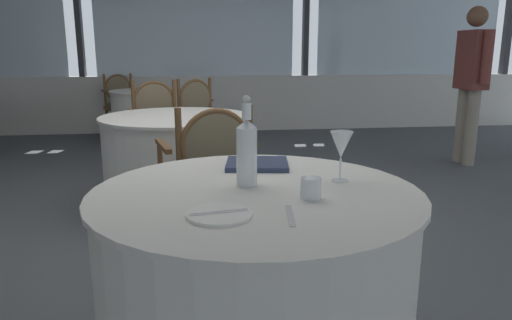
# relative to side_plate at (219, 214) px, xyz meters

# --- Properties ---
(ground_plane) EXTENTS (14.65, 14.65, 0.00)m
(ground_plane) POSITION_rel_side_plate_xyz_m (-0.04, 1.75, -0.74)
(ground_plane) COLOR #4C5156
(window_wall_far) EXTENTS (10.66, 0.14, 2.82)m
(window_wall_far) POSITION_rel_side_plate_xyz_m (-0.04, 5.98, 0.39)
(window_wall_far) COLOR silver
(window_wall_far) RESTS_ON ground_plane
(foreground_table) EXTENTS (1.17, 1.17, 0.73)m
(foreground_table) POSITION_rel_side_plate_xyz_m (0.14, 0.25, -0.37)
(foreground_table) COLOR silver
(foreground_table) RESTS_ON ground_plane
(side_plate) EXTENTS (0.20, 0.20, 0.01)m
(side_plate) POSITION_rel_side_plate_xyz_m (0.00, 0.00, 0.00)
(side_plate) COLOR white
(side_plate) RESTS_ON foreground_table
(butter_knife) EXTENTS (0.18, 0.05, 0.00)m
(butter_knife) POSITION_rel_side_plate_xyz_m (0.00, 0.00, 0.01)
(butter_knife) COLOR silver
(butter_knife) RESTS_ON foreground_table
(dinner_fork) EXTENTS (0.04, 0.18, 0.00)m
(dinner_fork) POSITION_rel_side_plate_xyz_m (0.21, -0.03, -0.00)
(dinner_fork) COLOR silver
(dinner_fork) RESTS_ON foreground_table
(water_bottle) EXTENTS (0.08, 0.08, 0.33)m
(water_bottle) POSITION_rel_side_plate_xyz_m (0.12, 0.32, 0.13)
(water_bottle) COLOR white
(water_bottle) RESTS_ON foreground_table
(wine_glass) EXTENTS (0.09, 0.09, 0.19)m
(wine_glass) POSITION_rel_side_plate_xyz_m (0.47, 0.33, 0.13)
(wine_glass) COLOR white
(wine_glass) RESTS_ON foreground_table
(water_tumbler) EXTENTS (0.07, 0.07, 0.07)m
(water_tumbler) POSITION_rel_side_plate_xyz_m (0.31, 0.14, 0.03)
(water_tumbler) COLOR white
(water_tumbler) RESTS_ON foreground_table
(menu_book) EXTENTS (0.29, 0.27, 0.02)m
(menu_book) POSITION_rel_side_plate_xyz_m (0.19, 0.60, 0.01)
(menu_book) COLOR #2D3856
(menu_book) RESTS_ON foreground_table
(background_table_0) EXTENTS (1.16, 1.16, 0.73)m
(background_table_0) POSITION_rel_side_plate_xyz_m (-0.22, 2.29, -0.37)
(background_table_0) COLOR silver
(background_table_0) RESTS_ON ground_plane
(dining_chair_0_0) EXTENTS (0.61, 0.55, 0.94)m
(dining_chair_0_0) POSITION_rel_side_plate_xyz_m (-0.45, 3.27, -0.19)
(dining_chair_0_0) COLOR brown
(dining_chair_0_0) RESTS_ON ground_plane
(dining_chair_0_1) EXTENTS (0.61, 0.55, 0.92)m
(dining_chair_0_1) POSITION_rel_side_plate_xyz_m (0.01, 1.31, -0.19)
(dining_chair_0_1) COLOR brown
(dining_chair_0_1) RESTS_ON ground_plane
(background_table_1) EXTENTS (1.04, 1.04, 0.73)m
(background_table_1) POSITION_rel_side_plate_xyz_m (-0.63, 4.80, -0.37)
(background_table_1) COLOR silver
(background_table_1) RESTS_ON ground_plane
(dining_chair_1_0) EXTENTS (0.65, 0.63, 0.90)m
(dining_chair_1_0) POSITION_rel_side_plate_xyz_m (-1.12, 5.60, -0.20)
(dining_chair_1_0) COLOR brown
(dining_chair_1_0) RESTS_ON ground_plane
(dining_chair_1_1) EXTENTS (0.65, 0.63, 0.93)m
(dining_chair_1_1) POSITION_rel_side_plate_xyz_m (-0.14, 3.99, -0.20)
(dining_chair_1_1) COLOR brown
(dining_chair_1_1) RESTS_ON ground_plane
(diner_person_0) EXTENTS (0.22, 0.53, 1.67)m
(diner_person_0) POSITION_rel_side_plate_xyz_m (2.87, 3.42, 0.22)
(diner_person_0) COLOR gray
(diner_person_0) RESTS_ON ground_plane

